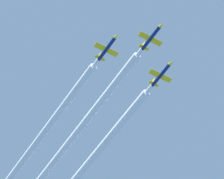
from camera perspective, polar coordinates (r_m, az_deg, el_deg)
jet_lead at (r=225.28m, az=2.89°, el=3.81°), size 7.48×10.90×2.62m
jet_left_wingman at (r=231.62m, az=3.61°, el=1.13°), size 7.48×10.90×2.62m
jet_right_wingman at (r=226.17m, az=-0.32°, el=3.04°), size 7.48×10.90×2.62m
smoke_trail_lead at (r=246.11m, az=-2.02°, el=-2.47°), size 2.33×67.64×2.33m
smoke_trail_left_wingman at (r=258.57m, az=-2.19°, el=-5.91°), size 2.33×84.68×2.33m
smoke_trail_right_wingman at (r=251.25m, az=-5.41°, el=-3.79°), size 2.33×76.80×2.33m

